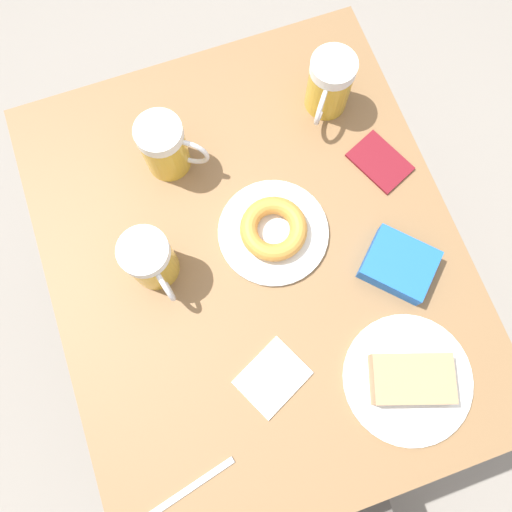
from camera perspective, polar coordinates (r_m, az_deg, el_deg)
name	(u,v)px	position (r m, az deg, el deg)	size (l,w,h in m)	color
ground_plane	(256,313)	(1.79, 0.00, -6.49)	(8.00, 8.00, 0.00)	gray
table	(256,266)	(1.09, 0.00, -1.14)	(0.84, 1.02, 0.78)	olive
plate_with_cake	(409,379)	(1.02, 17.13, -13.29)	(0.25, 0.25, 0.05)	white
plate_with_donut	(273,230)	(1.03, 2.00, 2.96)	(0.23, 0.23, 0.05)	white
beer_mug_left	(165,147)	(1.06, -10.33, 12.16)	(0.13, 0.10, 0.14)	gold
beer_mug_center	(151,261)	(0.98, -11.94, -0.52)	(0.10, 0.14, 0.14)	gold
beer_mug_right	(329,85)	(1.12, 8.36, 18.79)	(0.11, 0.13, 0.14)	gold
napkin_folded	(273,377)	(0.99, 1.90, -13.70)	(0.16, 0.14, 0.00)	white
fork	(192,487)	(1.02, -7.36, -24.72)	(0.18, 0.05, 0.00)	silver
passport_near_edge	(380,162)	(1.13, 13.97, 10.40)	(0.13, 0.15, 0.01)	maroon
blue_pouch	(399,265)	(1.04, 16.03, -0.96)	(0.17, 0.17, 0.04)	blue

